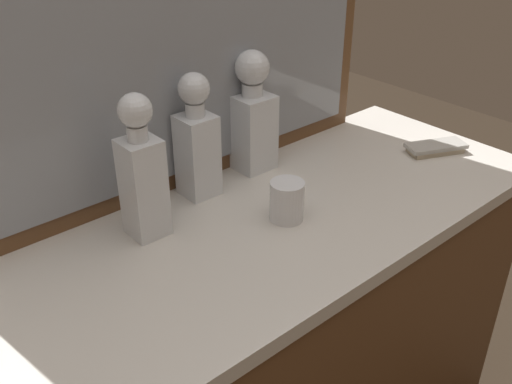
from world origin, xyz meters
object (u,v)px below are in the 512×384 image
Objects in this scene: crystal_tumbler_far_right at (287,202)px; crystal_decanter_center at (143,180)px; crystal_decanter_rear at (197,148)px; silver_brush_far_right at (436,148)px; crystal_decanter_far_left at (252,122)px.

crystal_decanter_center is at bearing 149.54° from crystal_tumbler_far_right.
silver_brush_far_right is at bearing -21.60° from crystal_decanter_rear.
crystal_decanter_rear is 0.18m from crystal_decanter_far_left.
silver_brush_far_right is (0.76, -0.17, -0.11)m from crystal_decanter_center.
crystal_decanter_rear is 0.19m from crystal_decanter_center.
crystal_decanter_rear is 0.64m from silver_brush_far_right.
crystal_decanter_far_left is at bearing 6.25° from crystal_decanter_rear.
silver_brush_far_right is at bearing -31.51° from crystal_decanter_far_left.
silver_brush_far_right is (0.41, -0.25, -0.10)m from crystal_decanter_far_left.
crystal_decanter_far_left is at bearing 13.15° from crystal_decanter_center.
crystal_decanter_far_left is 0.36m from crystal_decanter_center.
crystal_decanter_center is 0.30m from crystal_tumbler_far_right.
crystal_decanter_far_left reaches higher than crystal_decanter_rear.
crystal_decanter_center reaches higher than silver_brush_far_right.
crystal_decanter_center is at bearing -166.85° from crystal_decanter_far_left.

